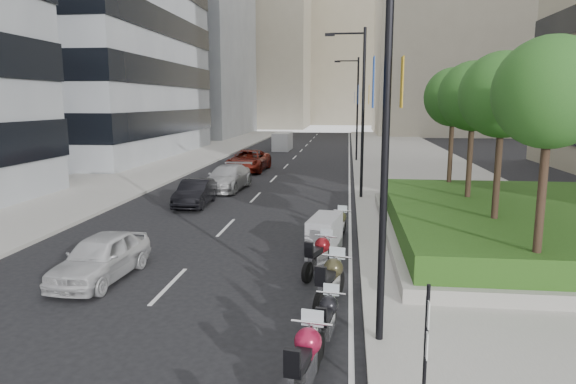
% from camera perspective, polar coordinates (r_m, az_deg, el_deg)
% --- Properties ---
extents(ground, '(160.00, 160.00, 0.00)m').
position_cam_1_polar(ground, '(11.47, -12.69, -17.34)').
color(ground, black).
rests_on(ground, ground).
extents(sidewalk_right, '(10.00, 100.00, 0.15)m').
position_cam_1_polar(sidewalk_right, '(40.29, 14.41, 2.32)').
color(sidewalk_right, '#9E9B93').
rests_on(sidewalk_right, ground).
extents(sidewalk_left, '(8.00, 100.00, 0.15)m').
position_cam_1_polar(sidewalk_left, '(42.83, -14.68, 2.75)').
color(sidewalk_left, '#9E9B93').
rests_on(sidewalk_left, ground).
extents(lane_edge, '(0.12, 100.00, 0.01)m').
position_cam_1_polar(lane_edge, '(39.92, 6.84, 2.40)').
color(lane_edge, silver).
rests_on(lane_edge, ground).
extents(lane_centre, '(0.12, 100.00, 0.01)m').
position_cam_1_polar(lane_centre, '(40.24, -0.59, 2.53)').
color(lane_centre, silver).
rests_on(lane_centre, ground).
extents(building_grey_far, '(22.00, 26.00, 30.00)m').
position_cam_1_polar(building_grey_far, '(84.78, -12.87, 16.36)').
color(building_grey_far, gray).
rests_on(building_grey_far, ground).
extents(building_cream_right, '(28.00, 24.00, 36.00)m').
position_cam_1_polar(building_cream_right, '(92.35, 19.03, 17.40)').
color(building_cream_right, '#B7AD93').
rests_on(building_cream_right, ground).
extents(building_cream_left, '(26.00, 24.00, 34.00)m').
position_cam_1_polar(building_cream_left, '(112.30, -4.61, 15.96)').
color(building_cream_left, '#B7AD93').
rests_on(building_cream_left, ground).
extents(building_cream_centre, '(30.00, 24.00, 38.00)m').
position_cam_1_polar(building_cream_centre, '(130.32, 6.19, 15.99)').
color(building_cream_centre, '#B7AD93').
rests_on(building_cream_centre, ground).
extents(planter, '(10.00, 14.00, 0.40)m').
position_cam_1_polar(planter, '(21.19, 24.28, -4.21)').
color(planter, '#99978F').
rests_on(planter, sidewalk_right).
extents(hedge, '(9.40, 13.40, 0.80)m').
position_cam_1_polar(hedge, '(21.06, 24.40, -2.63)').
color(hedge, '#203E11').
rests_on(hedge, planter).
extents(tree_0, '(2.80, 2.80, 6.30)m').
position_cam_1_polar(tree_0, '(14.46, 27.14, 9.72)').
color(tree_0, '#332319').
rests_on(tree_0, planter).
extents(tree_1, '(2.80, 2.80, 6.30)m').
position_cam_1_polar(tree_1, '(18.27, 22.77, 9.86)').
color(tree_1, '#332319').
rests_on(tree_1, planter).
extents(tree_2, '(2.80, 2.80, 6.30)m').
position_cam_1_polar(tree_2, '(22.15, 19.92, 9.92)').
color(tree_2, '#332319').
rests_on(tree_2, planter).
extents(tree_3, '(2.80, 2.80, 6.30)m').
position_cam_1_polar(tree_3, '(26.06, 17.91, 9.95)').
color(tree_3, '#332319').
rests_on(tree_3, planter).
extents(lamp_post_0, '(2.34, 0.45, 9.00)m').
position_cam_1_polar(lamp_post_0, '(10.60, 10.05, 9.00)').
color(lamp_post_0, black).
rests_on(lamp_post_0, ground).
extents(lamp_post_1, '(2.34, 0.45, 9.00)m').
position_cam_1_polar(lamp_post_1, '(27.59, 8.03, 9.56)').
color(lamp_post_1, black).
rests_on(lamp_post_1, ground).
extents(lamp_post_2, '(2.34, 0.45, 9.00)m').
position_cam_1_polar(lamp_post_2, '(45.59, 7.53, 9.70)').
color(lamp_post_2, black).
rests_on(lamp_post_2, ground).
extents(parking_sign, '(0.06, 0.32, 2.50)m').
position_cam_1_polar(parking_sign, '(8.56, 15.05, -16.47)').
color(parking_sign, black).
rests_on(parking_sign, ground).
extents(motorcycle_1, '(0.79, 2.35, 1.18)m').
position_cam_1_polar(motorcycle_1, '(9.65, 1.84, -18.43)').
color(motorcycle_1, black).
rests_on(motorcycle_1, ground).
extents(motorcycle_2, '(0.67, 2.00, 1.00)m').
position_cam_1_polar(motorcycle_2, '(11.57, 4.35, -13.95)').
color(motorcycle_2, black).
rests_on(motorcycle_2, ground).
extents(motorcycle_3, '(0.92, 2.33, 1.19)m').
position_cam_1_polar(motorcycle_3, '(13.51, 4.73, -9.89)').
color(motorcycle_3, black).
rests_on(motorcycle_3, ground).
extents(motorcycle_4, '(0.99, 2.13, 1.11)m').
position_cam_1_polar(motorcycle_4, '(15.82, 3.49, -7.05)').
color(motorcycle_4, black).
rests_on(motorcycle_4, ground).
extents(motorcycle_5, '(1.22, 2.30, 1.32)m').
position_cam_1_polar(motorcycle_5, '(17.86, 4.09, -4.84)').
color(motorcycle_5, black).
rests_on(motorcycle_5, ground).
extents(motorcycle_6, '(0.70, 2.03, 1.02)m').
position_cam_1_polar(motorcycle_6, '(19.96, 5.73, -3.62)').
color(motorcycle_6, black).
rests_on(motorcycle_6, ground).
extents(car_a, '(1.87, 4.11, 1.37)m').
position_cam_1_polar(car_a, '(16.30, -20.09, -6.81)').
color(car_a, silver).
rests_on(car_a, ground).
extents(car_b, '(1.52, 4.07, 1.33)m').
position_cam_1_polar(car_b, '(26.49, -10.26, -0.09)').
color(car_b, black).
rests_on(car_b, ground).
extents(car_c, '(2.47, 5.22, 1.47)m').
position_cam_1_polar(car_c, '(31.01, -6.74, 1.59)').
color(car_c, '#ABABAD').
rests_on(car_c, ground).
extents(car_d, '(2.85, 5.85, 1.60)m').
position_cam_1_polar(car_d, '(39.28, -4.41, 3.49)').
color(car_d, '#63140B').
rests_on(car_d, ground).
extents(delivery_van, '(1.78, 4.60, 1.92)m').
position_cam_1_polar(delivery_van, '(56.39, -0.64, 5.58)').
color(delivery_van, silver).
rests_on(delivery_van, ground).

